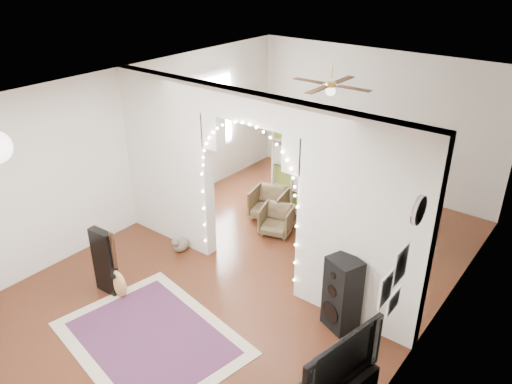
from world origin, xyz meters
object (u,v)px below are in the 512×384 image
Objects in this scene: dining_table at (357,182)px; dining_chair_right at (277,220)px; floor_speaker at (342,294)px; acoustic_guitar at (116,273)px; dining_chair_left at (269,203)px; bookcase at (319,170)px.

dining_chair_right is at bearing -110.14° from dining_table.
dining_chair_right is at bearing 166.13° from floor_speaker.
acoustic_guitar is 3.07m from dining_chair_left.
acoustic_guitar is 2.80m from dining_chair_right.
floor_speaker reaches higher than dining_chair_left.
dining_table is (-1.19, 2.67, 0.19)m from floor_speaker.
bookcase is 1.16m from dining_chair_right.
dining_table reaches higher than dining_chair_right.
dining_table is 1.58m from dining_chair_left.
dining_table is 2.24× the size of dining_chair_left.
bookcase is (0.94, 3.64, 0.51)m from acoustic_guitar.
floor_speaker is 0.56× the size of bookcase.
acoustic_guitar reaches higher than floor_speaker.
bookcase is at bearing 29.17° from dining_chair_left.
dining_chair_left is at bearing 75.78° from acoustic_guitar.
floor_speaker is at bearing -52.19° from dining_chair_right.
dining_chair_left is (0.30, 3.05, -0.10)m from acoustic_guitar.
dining_chair_left is 0.55m from dining_chair_right.
acoustic_guitar is 3.80m from bookcase.
dining_table is at bearing 60.80° from acoustic_guitar.
dining_chair_left is at bearing -138.33° from bookcase.
dining_chair_left is at bearing -130.95° from dining_table.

